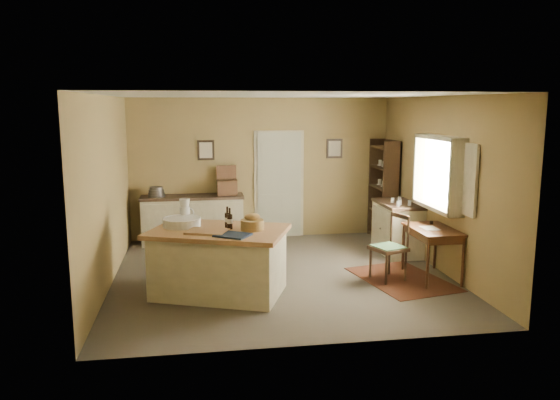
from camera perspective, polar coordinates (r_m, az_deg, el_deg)
The scene contains 16 objects.
ground at distance 8.42m, azimuth 0.10°, elevation -7.83°, with size 5.00×5.00×0.00m, color #5F5648.
wall_back at distance 10.56m, azimuth -2.00°, elevation 3.30°, with size 5.00×0.10×2.70m, color olive.
wall_front at distance 5.69m, azimuth 4.02°, elevation -2.44°, with size 5.00×0.10×2.70m, color olive.
wall_left at distance 8.11m, azimuth -17.62°, elevation 0.83°, with size 0.10×5.00×2.70m, color olive.
wall_right at distance 8.84m, azimuth 16.33°, elevation 1.62°, with size 0.10×5.00×2.70m, color olive.
ceiling at distance 8.02m, azimuth 0.11°, elevation 10.88°, with size 5.00×5.00×0.00m, color silver.
door at distance 10.62m, azimuth -0.10°, elevation 1.74°, with size 0.97×0.06×2.11m, color #B6B89E.
framed_prints at distance 10.53m, azimuth -0.91°, elevation 5.31°, with size 2.82×0.02×0.38m.
window at distance 8.61m, azimuth 16.49°, elevation 2.73°, with size 0.25×1.99×1.12m.
work_island at distance 7.52m, azimuth -6.46°, elevation -6.23°, with size 2.08×1.72×1.20m.
sideboard at distance 10.33m, azimuth -9.05°, elevation -1.84°, with size 1.89×0.54×1.18m.
rug at distance 8.41m, azimuth 12.63°, elevation -8.07°, with size 1.10×1.60×0.01m, color #471E10.
writing_desk at distance 8.40m, azimuth 15.66°, elevation -3.47°, with size 0.61×0.99×0.82m.
desk_chair at distance 8.21m, azimuth 11.25°, elevation -4.99°, with size 0.45×0.45×0.96m, color #322114, non-canonical shape.
right_cabinet at distance 9.73m, azimuth 12.16°, elevation -2.83°, with size 0.61×1.10×0.99m.
shelving_unit at distance 10.67m, azimuth 10.97°, elevation 1.05°, with size 0.32×0.86×1.91m.
Camera 1 is at (-1.24, -7.92, 2.57)m, focal length 35.00 mm.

